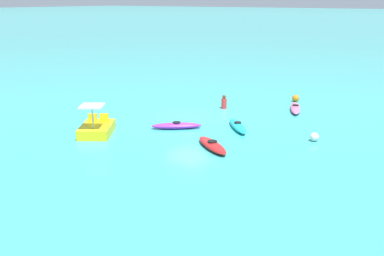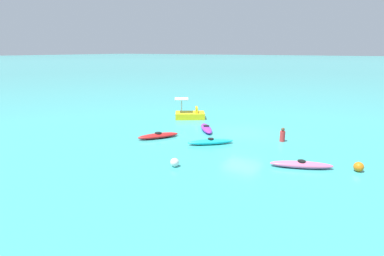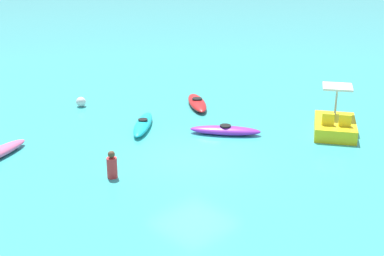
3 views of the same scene
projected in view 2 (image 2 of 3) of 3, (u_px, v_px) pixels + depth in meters
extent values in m
plane|color=#38ADA8|center=(243.00, 133.00, 20.99)|extent=(600.00, 600.00, 0.00)
ellipsoid|color=pink|center=(301.00, 165.00, 14.72)|extent=(2.96, 1.71, 0.32)
cylinder|color=black|center=(302.00, 161.00, 14.67)|extent=(0.50, 0.50, 0.05)
ellipsoid|color=#19B7C6|center=(211.00, 142.00, 18.37)|extent=(2.47, 2.32, 0.32)
cylinder|color=black|center=(211.00, 139.00, 18.32)|extent=(0.52, 0.52, 0.05)
ellipsoid|color=purple|center=(206.00, 128.00, 21.51)|extent=(2.18, 2.49, 0.32)
cylinder|color=black|center=(206.00, 126.00, 21.46)|extent=(0.59, 0.59, 0.05)
ellipsoid|color=red|center=(158.00, 136.00, 19.66)|extent=(2.10, 2.60, 0.32)
cylinder|color=black|center=(158.00, 133.00, 19.62)|extent=(0.61, 0.61, 0.05)
cube|color=yellow|center=(190.00, 115.00, 25.34)|extent=(2.83, 2.58, 0.50)
cube|color=yellow|center=(197.00, 110.00, 24.95)|extent=(0.38, 0.45, 0.44)
cube|color=yellow|center=(196.00, 109.00, 25.54)|extent=(0.38, 0.45, 0.44)
cylinder|color=#B2B2B7|center=(182.00, 106.00, 25.12)|extent=(0.08, 0.08, 1.10)
cube|color=silver|center=(181.00, 99.00, 24.97)|extent=(1.53, 1.53, 0.08)
sphere|color=white|center=(175.00, 162.00, 14.86)|extent=(0.43, 0.43, 0.43)
sphere|color=orange|center=(359.00, 167.00, 14.26)|extent=(0.46, 0.46, 0.46)
cylinder|color=red|center=(282.00, 136.00, 18.93)|extent=(0.44, 0.44, 0.65)
sphere|color=brown|center=(283.00, 129.00, 18.82)|extent=(0.22, 0.22, 0.22)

